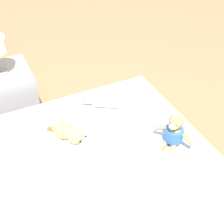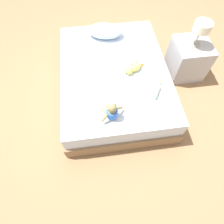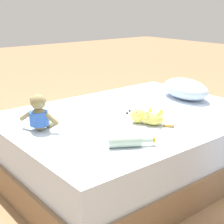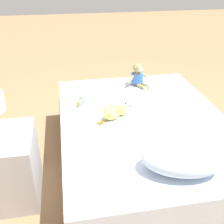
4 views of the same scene
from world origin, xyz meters
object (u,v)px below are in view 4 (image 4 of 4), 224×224
(pillow, at_px, (182,159))
(nightstand, at_px, (3,167))
(bed, at_px, (143,141))
(glass_bottle, at_px, (86,96))
(plush_yellow_creature, at_px, (116,112))
(plush_monkey, at_px, (138,76))

(pillow, relative_size, nightstand, 1.03)
(pillow, bearing_deg, bed, -86.13)
(pillow, height_order, glass_bottle, pillow)
(bed, distance_m, nightstand, 1.12)
(bed, xyz_separation_m, plush_yellow_creature, (0.22, -0.07, 0.27))
(pillow, distance_m, plush_yellow_creature, 0.76)
(glass_bottle, bearing_deg, bed, 134.84)
(pillow, xyz_separation_m, nightstand, (1.15, -0.44, -0.26))
(plush_monkey, bearing_deg, plush_yellow_creature, 60.16)
(plush_monkey, xyz_separation_m, nightstand, (1.23, 0.88, -0.27))
(bed, relative_size, plush_monkey, 7.12)
(plush_yellow_creature, bearing_deg, bed, 162.31)
(pillow, height_order, plush_yellow_creature, pillow)
(glass_bottle, bearing_deg, pillow, 113.74)
(plush_yellow_creature, bearing_deg, plush_monkey, -119.84)
(plush_monkey, bearing_deg, nightstand, 35.60)
(bed, height_order, plush_monkey, plush_monkey)
(pillow, bearing_deg, nightstand, -20.99)
(plush_yellow_creature, bearing_deg, pillow, 110.30)
(pillow, bearing_deg, plush_monkey, -93.56)
(bed, xyz_separation_m, glass_bottle, (0.43, -0.43, 0.26))
(bed, bearing_deg, pillow, 93.87)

